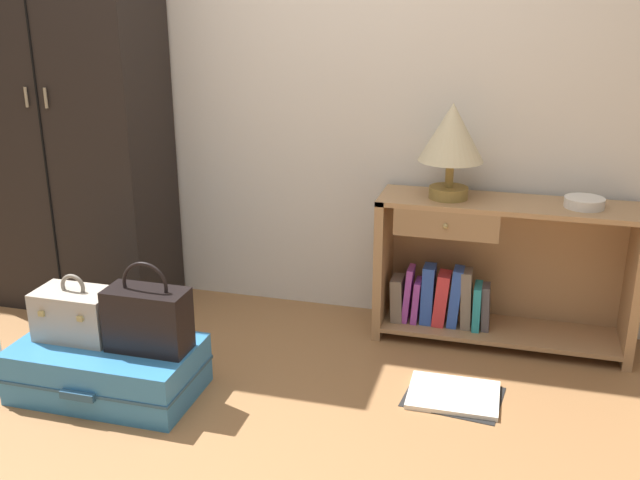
% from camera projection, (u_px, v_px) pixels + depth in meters
% --- Properties ---
extents(ground_plane, '(9.00, 9.00, 0.00)m').
position_uv_depth(ground_plane, '(185.00, 473.00, 2.43)').
color(ground_plane, olive).
extents(back_wall, '(6.40, 0.10, 2.60)m').
position_uv_depth(back_wall, '(309.00, 40.00, 3.37)').
color(back_wall, silver).
rests_on(back_wall, ground_plane).
extents(wardrobe, '(0.87, 0.47, 2.14)m').
position_uv_depth(wardrobe, '(67.00, 91.00, 3.46)').
color(wardrobe, black).
rests_on(wardrobe, ground_plane).
extents(bookshelf, '(1.12, 0.32, 0.66)m').
position_uv_depth(bookshelf, '(490.00, 273.00, 3.27)').
color(bookshelf, '#A37A51').
rests_on(bookshelf, ground_plane).
extents(table_lamp, '(0.28, 0.28, 0.41)m').
position_uv_depth(table_lamp, '(452.00, 137.00, 3.10)').
color(table_lamp, olive).
rests_on(table_lamp, bookshelf).
extents(bowl, '(0.16, 0.16, 0.04)m').
position_uv_depth(bowl, '(584.00, 203.00, 3.04)').
color(bowl, silver).
rests_on(bowl, bookshelf).
extents(suitcase_large, '(0.72, 0.43, 0.21)m').
position_uv_depth(suitcase_large, '(108.00, 368.00, 2.89)').
color(suitcase_large, teal).
rests_on(suitcase_large, ground_plane).
extents(train_case, '(0.31, 0.20, 0.27)m').
position_uv_depth(train_case, '(76.00, 314.00, 2.88)').
color(train_case, '#A89E8E').
rests_on(train_case, suitcase_large).
extents(handbag, '(0.32, 0.15, 0.36)m').
position_uv_depth(handbag, '(148.00, 318.00, 2.78)').
color(handbag, black).
rests_on(handbag, suitcase_large).
extents(open_book_on_floor, '(0.40, 0.33, 0.02)m').
position_uv_depth(open_book_on_floor, '(453.00, 395.00, 2.88)').
color(open_book_on_floor, white).
rests_on(open_book_on_floor, ground_plane).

